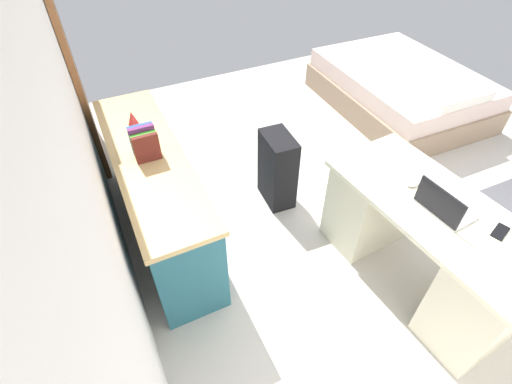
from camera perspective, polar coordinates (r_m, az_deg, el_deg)
name	(u,v)px	position (r m, az deg, el deg)	size (l,w,h in m)	color
ground_plane	(359,185)	(3.71, 15.21, 1.02)	(5.36, 5.36, 0.00)	beige
wall_back	(71,131)	(2.28, -25.97, 8.28)	(4.23, 0.10, 2.50)	white
door_wooden	(69,58)	(3.79, -26.24, 17.64)	(0.88, 0.05, 2.04)	brown
desk	(422,243)	(2.83, 23.72, -7.05)	(1.48, 0.76, 0.74)	beige
credenza	(158,195)	(3.00, -14.58, -0.47)	(1.80, 0.48, 0.80)	#235B6B
bed	(400,89)	(4.89, 20.84, 14.26)	(1.94, 1.45, 0.58)	gray
suitcase_black	(277,170)	(3.24, 3.23, 3.39)	(0.36, 0.22, 0.66)	black
laptop	(443,206)	(2.52, 26.29, -1.93)	(0.33, 0.24, 0.21)	#B7B7BC
computer_mouse	(413,183)	(2.67, 22.54, 1.25)	(0.06, 0.10, 0.03)	white
cell_phone_near_laptop	(500,232)	(2.60, 32.81, -5.04)	(0.07, 0.14, 0.01)	black
book_row	(145,143)	(2.67, -16.38, 7.07)	(0.15, 0.17, 0.22)	#5A1F18
figurine_small	(132,118)	(3.06, -18.10, 10.51)	(0.08, 0.08, 0.11)	red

